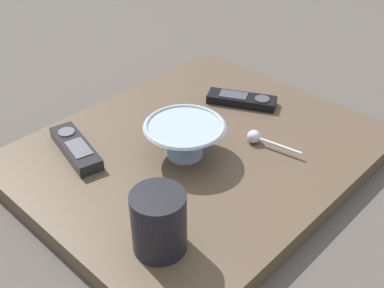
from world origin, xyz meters
name	(u,v)px	position (x,y,z in m)	size (l,w,h in m)	color
ground_plane	(198,161)	(0.00, 0.00, 0.00)	(6.00, 6.00, 0.00)	#47423D
table	(198,154)	(0.00, 0.00, 0.02)	(0.68, 0.56, 0.04)	#4C3D2D
cereal_bowl	(186,138)	(-0.04, 0.00, 0.08)	(0.16, 0.16, 0.07)	#8C9EAD
coffee_mug	(159,222)	(-0.23, -0.14, 0.09)	(0.08, 0.08, 0.10)	black
teaspoon	(257,138)	(0.09, -0.08, 0.05)	(0.03, 0.12, 0.03)	silver
tv_remote_near	(242,100)	(0.19, 0.04, 0.05)	(0.11, 0.16, 0.02)	black
tv_remote_far	(76,148)	(-0.18, 0.16, 0.05)	(0.08, 0.17, 0.03)	black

